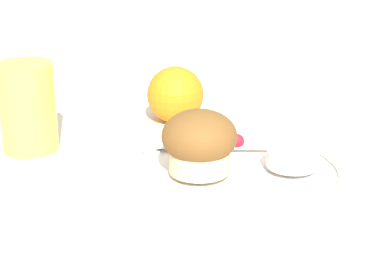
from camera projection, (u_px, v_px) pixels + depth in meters
The scene contains 9 objects.
ground_plane at pixel (237, 184), 0.69m from camera, with size 3.00×3.00×0.00m, color beige.
plate at pixel (237, 177), 0.68m from camera, with size 0.23×0.23×0.02m.
muffin at pixel (199, 142), 0.66m from camera, with size 0.08×0.08×0.07m.
cream_ramekin at pixel (292, 157), 0.68m from camera, with size 0.06×0.06×0.02m.
berry_pair at pixel (231, 142), 0.73m from camera, with size 0.03×0.02×0.02m.
butter_knife at pixel (218, 145), 0.74m from camera, with size 0.15×0.11×0.00m.
orange_fruit at pixel (175, 95), 0.87m from camera, with size 0.08×0.08×0.08m.
juice_glass at pixel (28, 107), 0.77m from camera, with size 0.07×0.07×0.11m.
folded_napkin at pixel (379, 154), 0.76m from camera, with size 0.11×0.06×0.01m.
Camera 1 is at (-0.38, -0.50, 0.29)m, focal length 60.00 mm.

